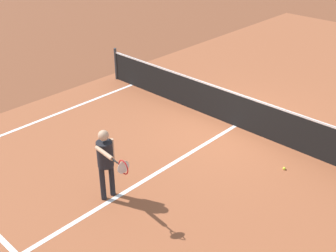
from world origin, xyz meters
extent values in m
plane|color=brown|center=(0.00, 0.00, 0.00)|extent=(60.00, 60.00, 0.00)
cube|color=#9E5433|center=(0.00, 0.00, 0.00)|extent=(10.62, 24.40, 0.00)
cube|color=white|center=(0.00, -3.20, 0.00)|extent=(0.10, 6.40, 0.01)
cylinder|color=#33383D|center=(-4.87, 0.00, 0.54)|extent=(0.09, 0.09, 1.07)
cube|color=black|center=(0.00, 0.00, 0.46)|extent=(9.75, 0.02, 0.91)
cube|color=white|center=(0.00, 0.00, 0.94)|extent=(9.75, 0.03, 0.05)
cylinder|color=black|center=(-0.13, -4.17, 0.38)|extent=(0.11, 0.11, 0.77)
cylinder|color=black|center=(-0.15, -4.39, 0.38)|extent=(0.11, 0.11, 0.77)
cylinder|color=black|center=(-0.14, -4.28, 1.04)|extent=(0.32, 0.32, 0.54)
sphere|color=tan|center=(-0.14, -4.28, 1.45)|extent=(0.21, 0.21, 0.21)
cylinder|color=tan|center=(-0.12, -4.11, 1.05)|extent=(0.08, 0.08, 0.52)
cylinder|color=tan|center=(0.10, -4.48, 1.26)|extent=(0.53, 0.13, 0.08)
cylinder|color=black|center=(0.47, -4.52, 1.26)|extent=(0.22, 0.05, 0.03)
torus|color=red|center=(0.71, -4.54, 1.26)|extent=(0.28, 0.05, 0.28)
cylinder|color=silver|center=(0.71, -4.54, 1.26)|extent=(0.03, 0.25, 0.25)
sphere|color=#CCE033|center=(2.00, -0.94, 0.03)|extent=(0.07, 0.07, 0.07)
camera|label=1|loc=(5.45, -8.44, 5.42)|focal=44.79mm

